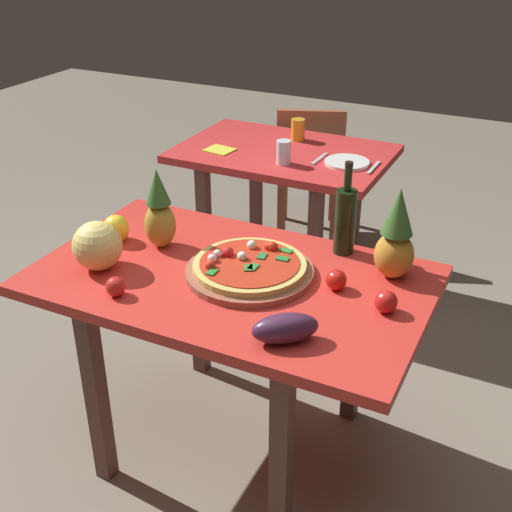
% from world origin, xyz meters
% --- Properties ---
extents(ground_plane, '(10.00, 10.00, 0.00)m').
position_xyz_m(ground_plane, '(0.00, 0.00, 0.00)').
color(ground_plane, gray).
extents(display_table, '(1.35, 0.81, 0.77)m').
position_xyz_m(display_table, '(0.00, 0.00, 0.68)').
color(display_table, brown).
rests_on(display_table, ground_plane).
extents(background_table, '(1.08, 0.72, 0.77)m').
position_xyz_m(background_table, '(-0.36, 1.26, 0.65)').
color(background_table, brown).
rests_on(background_table, ground_plane).
extents(dining_chair, '(0.52, 0.52, 0.85)m').
position_xyz_m(dining_chair, '(-0.44, 1.85, 0.48)').
color(dining_chair, '#98543E').
rests_on(dining_chair, ground_plane).
extents(pizza_board, '(0.44, 0.44, 0.02)m').
position_xyz_m(pizza_board, '(0.06, 0.03, 0.78)').
color(pizza_board, '#98543E').
rests_on(pizza_board, display_table).
extents(pizza, '(0.39, 0.39, 0.06)m').
position_xyz_m(pizza, '(0.05, 0.03, 0.81)').
color(pizza, '#CFB85E').
rests_on(pizza, pizza_board).
extents(wine_bottle, '(0.08, 0.08, 0.35)m').
position_xyz_m(wine_bottle, '(0.29, 0.33, 0.90)').
color(wine_bottle, black).
rests_on(wine_bottle, display_table).
extents(pineapple_left, '(0.11, 0.11, 0.30)m').
position_xyz_m(pineapple_left, '(-0.34, 0.08, 0.91)').
color(pineapple_left, '#B09233').
rests_on(pineapple_left, display_table).
extents(pineapple_right, '(0.13, 0.13, 0.32)m').
position_xyz_m(pineapple_right, '(0.50, 0.24, 0.92)').
color(pineapple_right, '#BC832A').
rests_on(pineapple_right, display_table).
extents(melon, '(0.17, 0.17, 0.17)m').
position_xyz_m(melon, '(-0.44, -0.15, 0.86)').
color(melon, '#EED473').
rests_on(melon, display_table).
extents(bell_pepper, '(0.10, 0.10, 0.11)m').
position_xyz_m(bell_pepper, '(-0.51, 0.04, 0.82)').
color(bell_pepper, yellow).
rests_on(bell_pepper, display_table).
extents(eggplant, '(0.21, 0.19, 0.09)m').
position_xyz_m(eggplant, '(0.32, -0.27, 0.82)').
color(eggplant, '#472341').
rests_on(eggplant, display_table).
extents(tomato_near_board, '(0.07, 0.07, 0.07)m').
position_xyz_m(tomato_near_board, '(0.35, 0.07, 0.81)').
color(tomato_near_board, red).
rests_on(tomato_near_board, display_table).
extents(tomato_by_bottle, '(0.07, 0.07, 0.07)m').
position_xyz_m(tomato_by_bottle, '(-0.28, -0.28, 0.80)').
color(tomato_by_bottle, red).
rests_on(tomato_by_bottle, display_table).
extents(tomato_at_corner, '(0.07, 0.07, 0.07)m').
position_xyz_m(tomato_at_corner, '(0.54, 0.01, 0.81)').
color(tomato_at_corner, red).
rests_on(tomato_at_corner, display_table).
extents(drinking_glass_juice, '(0.07, 0.07, 0.11)m').
position_xyz_m(drinking_glass_juice, '(-0.36, 1.45, 0.83)').
color(drinking_glass_juice, orange).
rests_on(drinking_glass_juice, background_table).
extents(drinking_glass_water, '(0.07, 0.07, 0.12)m').
position_xyz_m(drinking_glass_water, '(-0.28, 1.08, 0.83)').
color(drinking_glass_water, silver).
rests_on(drinking_glass_water, background_table).
extents(dinner_plate, '(0.22, 0.22, 0.02)m').
position_xyz_m(dinner_plate, '(-0.00, 1.21, 0.78)').
color(dinner_plate, white).
rests_on(dinner_plate, background_table).
extents(fork_utensil, '(0.02, 0.18, 0.01)m').
position_xyz_m(fork_utensil, '(-0.14, 1.21, 0.78)').
color(fork_utensil, silver).
rests_on(fork_utensil, background_table).
extents(knife_utensil, '(0.02, 0.18, 0.01)m').
position_xyz_m(knife_utensil, '(0.14, 1.21, 0.78)').
color(knife_utensil, silver).
rests_on(knife_utensil, background_table).
extents(napkin_folded, '(0.16, 0.14, 0.01)m').
position_xyz_m(napkin_folded, '(-0.66, 1.11, 0.77)').
color(napkin_folded, yellow).
rests_on(napkin_folded, background_table).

